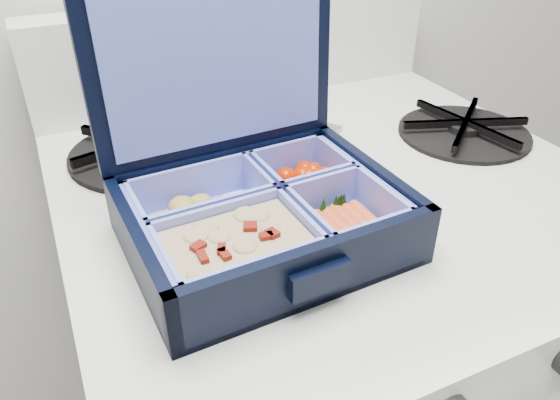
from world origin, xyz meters
name	(u,v)px	position (x,y,z in m)	size (l,w,h in m)	color
bento_box	(264,218)	(0.21, 1.59, 0.92)	(0.24, 0.19, 0.06)	black
burner_grate	(465,126)	(0.54, 1.70, 0.90)	(0.17, 0.17, 0.02)	black
burner_grate_rear	(146,148)	(0.15, 1.81, 0.90)	(0.18, 0.18, 0.02)	black
fork	(296,159)	(0.31, 1.72, 0.89)	(0.03, 0.19, 0.01)	#A5A6AF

